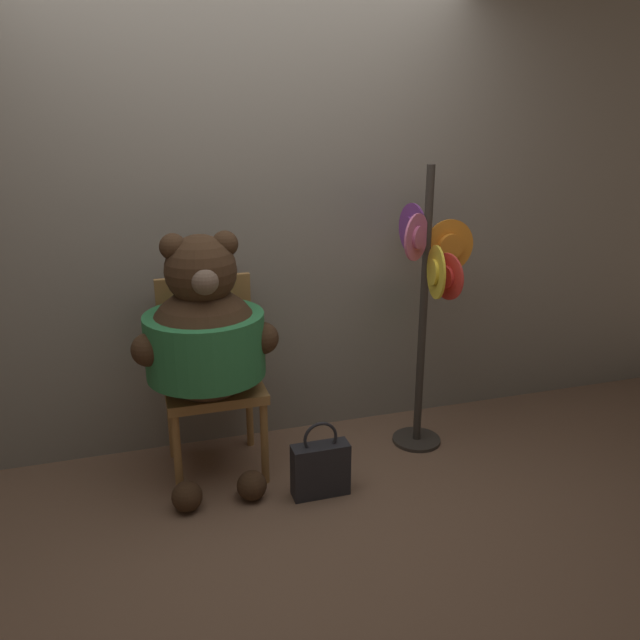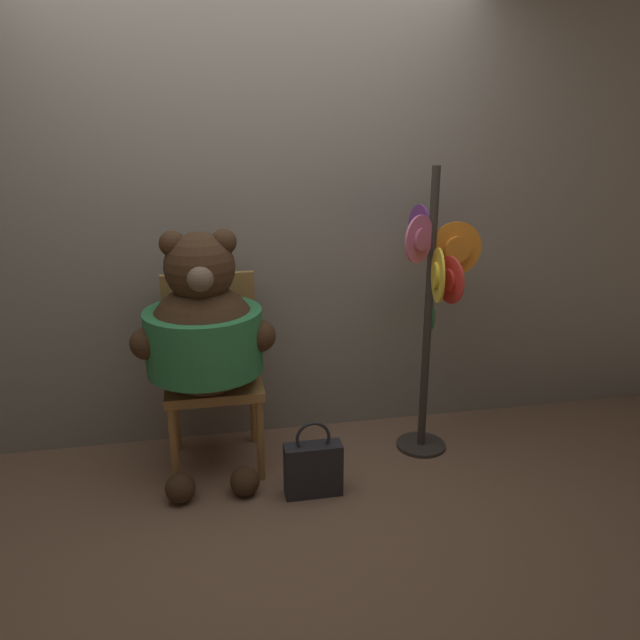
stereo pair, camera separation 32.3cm
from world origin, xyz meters
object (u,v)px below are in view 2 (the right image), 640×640
Objects in this scene: chair at (213,363)px; hat_display_rack at (433,294)px; teddy_bear at (204,333)px; handbag_on_ground at (313,468)px.

hat_display_rack is (1.17, -0.14, 0.36)m from chair.
teddy_bear is (-0.04, -0.16, 0.23)m from chair.
chair is 0.28m from teddy_bear.
chair is at bearing 173.27° from hat_display_rack.
hat_display_rack is 3.94× the size of handbag_on_ground.
chair is 1.23m from hat_display_rack.
hat_display_rack reaches higher than teddy_bear.
hat_display_rack is at bearing -6.73° from chair.
teddy_bear is 0.87m from handbag_on_ground.
teddy_bear is 0.82× the size of hat_display_rack.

